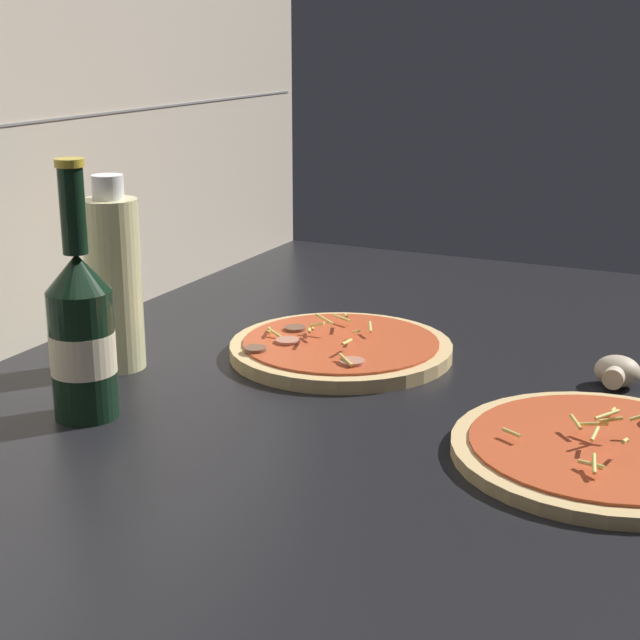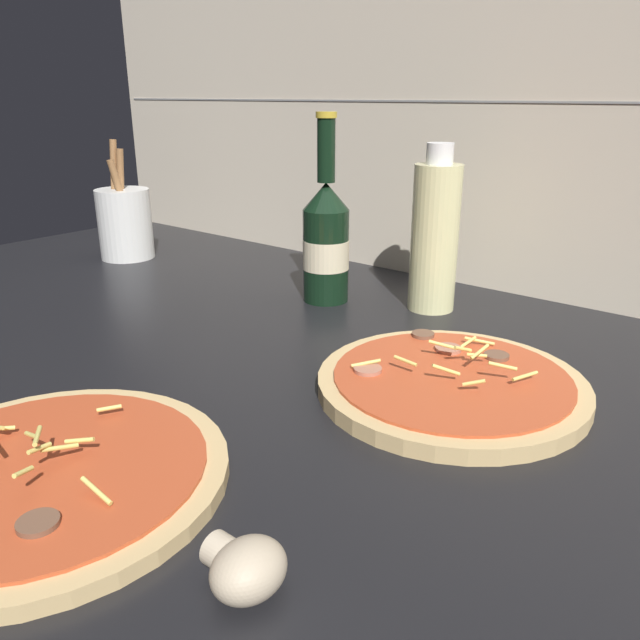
{
  "view_description": "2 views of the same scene",
  "coord_description": "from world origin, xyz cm",
  "views": [
    {
      "loc": [
        -81.5,
        -37.09,
        40.6
      ],
      "look_at": [
        8.04,
        5.3,
        11.19
      ],
      "focal_mm": 55.0,
      "sensor_mm": 36.0,
      "label": 1
    },
    {
      "loc": [
        47.39,
        -43.62,
        31.04
      ],
      "look_at": [
        6.49,
        6.66,
        7.49
      ],
      "focal_mm": 35.0,
      "sensor_mm": 36.0,
      "label": 2
    }
  ],
  "objects": [
    {
      "name": "pizza_near",
      "position": [
        5.01,
        -25.21,
        3.28
      ],
      "size": [
        28.18,
        28.18,
        4.61
      ],
      "color": "tan",
      "rests_on": "counter_slab"
    },
    {
      "name": "pizza_far",
      "position": [
        21.67,
        9.0,
        3.45
      ],
      "size": [
        27.03,
        27.03,
        4.48
      ],
      "color": "tan",
      "rests_on": "counter_slab"
    },
    {
      "name": "mushroom_left",
      "position": [
        24.93,
        -23.1,
        4.27
      ],
      "size": [
        5.31,
        5.06,
        3.54
      ],
      "color": "beige",
      "rests_on": "counter_slab"
    },
    {
      "name": "counter_slab",
      "position": [
        0.0,
        0.0,
        1.25
      ],
      "size": [
        160.0,
        90.0,
        2.5
      ],
      "color": "black",
      "rests_on": "ground"
    },
    {
      "name": "beer_bottle",
      "position": [
        -7.04,
        24.63,
        11.52
      ],
      "size": [
        6.65,
        6.65,
        26.33
      ],
      "color": "black",
      "rests_on": "counter_slab"
    },
    {
      "name": "oil_bottle",
      "position": [
        6.83,
        30.98,
        12.9
      ],
      "size": [
        6.46,
        6.46,
        22.61
      ],
      "color": "beige",
      "rests_on": "counter_slab"
    }
  ]
}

